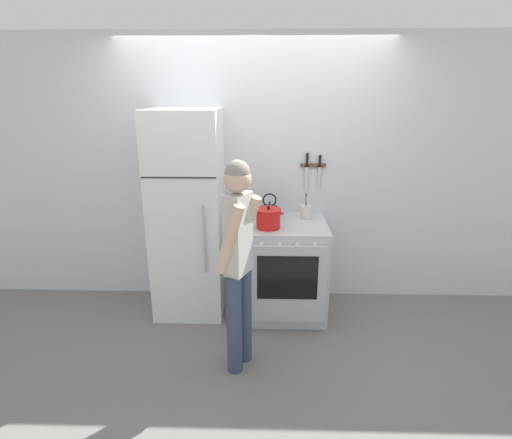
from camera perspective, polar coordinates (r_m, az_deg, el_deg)
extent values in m
plane|color=slate|center=(4.30, -0.19, -10.38)|extent=(14.00, 14.00, 0.00)
cube|color=silver|center=(3.89, -0.19, 6.61)|extent=(10.00, 0.06, 2.55)
cube|color=white|center=(3.72, -9.66, 0.59)|extent=(0.63, 0.61, 1.89)
cube|color=#2D2D2D|center=(3.32, -11.03, 5.88)|extent=(0.62, 0.01, 0.01)
cylinder|color=#B2B5BA|center=(3.42, -7.37, -2.86)|extent=(0.02, 0.02, 0.61)
cube|color=silver|center=(3.80, 4.21, -6.91)|extent=(0.74, 0.68, 0.89)
cube|color=black|center=(3.64, 4.36, -0.66)|extent=(0.72, 0.67, 0.02)
cube|color=black|center=(3.52, 4.43, -9.20)|extent=(0.64, 0.05, 0.67)
cylinder|color=black|center=(3.50, 1.76, -1.24)|extent=(0.22, 0.22, 0.01)
cylinder|color=black|center=(3.52, 7.17, -1.28)|extent=(0.22, 0.22, 0.01)
cylinder|color=black|center=(3.76, 1.75, 0.12)|extent=(0.22, 0.22, 0.01)
cylinder|color=black|center=(3.78, 6.79, 0.08)|extent=(0.22, 0.22, 0.01)
cylinder|color=silver|center=(3.32, 0.80, -3.55)|extent=(0.04, 0.02, 0.04)
cylinder|color=silver|center=(3.32, 3.34, -3.57)|extent=(0.04, 0.02, 0.04)
cylinder|color=silver|center=(3.33, 5.88, -3.58)|extent=(0.04, 0.02, 0.04)
cylinder|color=silver|center=(3.35, 8.41, -3.58)|extent=(0.04, 0.02, 0.04)
cube|color=silver|center=(3.47, 4.47, -9.25)|extent=(0.68, 0.03, 0.71)
cube|color=black|center=(3.42, 4.51, -8.34)|extent=(0.51, 0.01, 0.40)
cylinder|color=red|center=(3.48, 1.77, 0.01)|extent=(0.21, 0.21, 0.15)
cylinder|color=red|center=(3.45, 1.78, 1.38)|extent=(0.22, 0.22, 0.02)
sphere|color=black|center=(3.44, 1.79, 1.72)|extent=(0.03, 0.03, 0.03)
cylinder|color=red|center=(3.46, -0.17, 0.89)|extent=(0.03, 0.02, 0.02)
cylinder|color=red|center=(3.46, 3.73, 0.85)|extent=(0.03, 0.02, 0.02)
cylinder|color=black|center=(3.74, 1.93, 0.99)|extent=(0.17, 0.17, 0.11)
cone|color=black|center=(3.72, 1.94, 2.05)|extent=(0.16, 0.16, 0.03)
sphere|color=black|center=(3.72, 1.94, 2.42)|extent=(0.02, 0.02, 0.02)
cone|color=black|center=(3.74, 3.15, 1.15)|extent=(0.09, 0.03, 0.08)
torus|color=black|center=(3.71, 1.95, 2.79)|extent=(0.13, 0.01, 0.13)
cylinder|color=silver|center=(3.76, 7.09, 1.08)|extent=(0.10, 0.10, 0.13)
cylinder|color=#9E7547|center=(3.73, 7.21, 1.69)|extent=(0.04, 0.02, 0.17)
cylinder|color=#232326|center=(3.77, 7.19, 2.16)|extent=(0.02, 0.02, 0.21)
cylinder|color=#B2B5BA|center=(3.74, 7.03, 1.95)|extent=(0.05, 0.02, 0.20)
cylinder|color=#38425B|center=(3.04, -3.11, -14.81)|extent=(0.11, 0.11, 0.79)
cylinder|color=#38425B|center=(3.16, -1.69, -13.46)|extent=(0.11, 0.11, 0.79)
cube|color=beige|center=(2.80, -2.57, -2.10)|extent=(0.20, 0.25, 0.59)
cylinder|color=beige|center=(2.70, -3.81, -2.89)|extent=(0.25, 0.17, 0.52)
cylinder|color=beige|center=(2.90, -1.41, -1.37)|extent=(0.25, 0.17, 0.52)
sphere|color=beige|center=(2.69, -2.68, 5.81)|extent=(0.19, 0.19, 0.19)
sphere|color=gray|center=(2.68, -2.70, 6.70)|extent=(0.17, 0.17, 0.17)
cube|color=brown|center=(3.86, 8.17, 7.66)|extent=(0.24, 0.02, 0.03)
cube|color=silver|center=(3.87, 7.22, 6.02)|extent=(0.03, 0.00, 0.23)
cube|color=black|center=(3.83, 7.33, 8.53)|extent=(0.02, 0.02, 0.12)
cube|color=silver|center=(3.88, 8.99, 5.91)|extent=(0.03, 0.00, 0.24)
cube|color=black|center=(3.85, 9.12, 8.34)|extent=(0.02, 0.02, 0.10)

